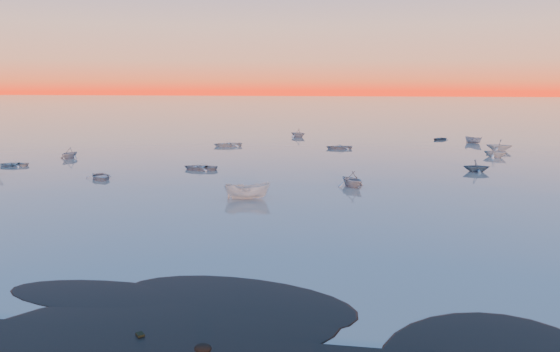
# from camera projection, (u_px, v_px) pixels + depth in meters

# --- Properties ---
(ground) EXTENTS (600.00, 600.00, 0.00)m
(ground) POSITION_uv_depth(u_px,v_px,m) (346.00, 129.00, 122.67)
(ground) COLOR slate
(ground) RESTS_ON ground
(mud_lobes) EXTENTS (140.00, 6.00, 0.07)m
(mud_lobes) POSITION_uv_depth(u_px,v_px,m) (244.00, 318.00, 24.47)
(mud_lobes) COLOR black
(mud_lobes) RESTS_ON ground
(moored_fleet) EXTENTS (124.00, 58.00, 1.20)m
(moored_fleet) POSITION_uv_depth(u_px,v_px,m) (331.00, 157.00, 76.97)
(moored_fleet) COLOR silver
(moored_fleet) RESTS_ON ground
(boat_near_left) EXTENTS (3.91, 3.62, 0.94)m
(boat_near_left) POSITION_uv_depth(u_px,v_px,m) (101.00, 179.00, 59.75)
(boat_near_left) COLOR gray
(boat_near_left) RESTS_ON ground
(boat_near_center) EXTENTS (2.51, 4.44, 1.45)m
(boat_near_center) POSITION_uv_depth(u_px,v_px,m) (247.00, 198.00, 49.66)
(boat_near_center) COLOR silver
(boat_near_center) RESTS_ON ground
(boat_near_right) EXTENTS (3.78, 3.42, 1.24)m
(boat_near_right) POSITION_uv_depth(u_px,v_px,m) (352.00, 187.00, 55.37)
(boat_near_right) COLOR gray
(boat_near_right) RESTS_ON ground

